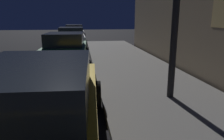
{
  "coord_description": "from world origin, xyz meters",
  "views": [
    {
      "loc": [
        3.57,
        -0.05,
        2.03
      ],
      "look_at": [
        3.97,
        2.78,
        1.33
      ],
      "focal_mm": 33.97,
      "sensor_mm": 36.0,
      "label": 1
    }
  ],
  "objects_px": {
    "car_white": "(71,37)",
    "car_silver": "(74,32)",
    "car_green": "(65,50)",
    "car_yellow_cab": "(37,106)"
  },
  "relations": [
    {
      "from": "car_yellow_cab",
      "to": "car_silver",
      "type": "bearing_deg",
      "value": 89.98
    },
    {
      "from": "car_white",
      "to": "car_silver",
      "type": "distance_m",
      "value": 6.22
    },
    {
      "from": "car_yellow_cab",
      "to": "car_green",
      "type": "bearing_deg",
      "value": 89.97
    },
    {
      "from": "car_silver",
      "to": "car_yellow_cab",
      "type": "bearing_deg",
      "value": -90.02
    },
    {
      "from": "car_yellow_cab",
      "to": "car_white",
      "type": "height_order",
      "value": "same"
    },
    {
      "from": "car_yellow_cab",
      "to": "car_white",
      "type": "xyz_separation_m",
      "value": [
        0.0,
        12.15,
        -0.0
      ]
    },
    {
      "from": "car_white",
      "to": "car_silver",
      "type": "relative_size",
      "value": 0.91
    },
    {
      "from": "car_yellow_cab",
      "to": "car_green",
      "type": "xyz_separation_m",
      "value": [
        0.0,
        6.16,
        -0.02
      ]
    },
    {
      "from": "car_green",
      "to": "car_silver",
      "type": "height_order",
      "value": "same"
    },
    {
      "from": "car_silver",
      "to": "car_green",
      "type": "bearing_deg",
      "value": -90.01
    }
  ]
}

